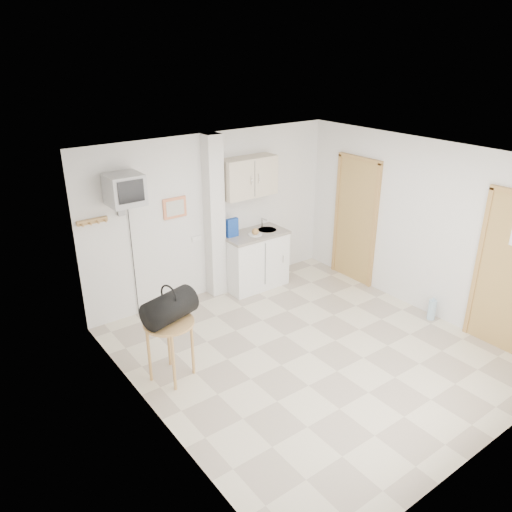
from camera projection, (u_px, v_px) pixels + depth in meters
ground at (309, 352)px, 6.42m from camera, size 4.50×4.50×0.00m
room_envelope at (325, 235)px, 6.01m from camera, size 4.24×4.54×2.55m
kitchenette at (253, 239)px, 7.90m from camera, size 1.03×0.58×2.10m
crt_television at (124, 191)px, 6.36m from camera, size 0.44×0.45×2.15m
round_table at (169, 330)px, 5.71m from camera, size 0.58×0.58×0.75m
duffel_bag at (170, 307)px, 5.62m from camera, size 0.67×0.49×0.45m
water_bottle at (432, 310)px, 7.14m from camera, size 0.11×0.11×0.34m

